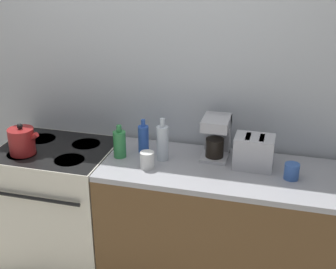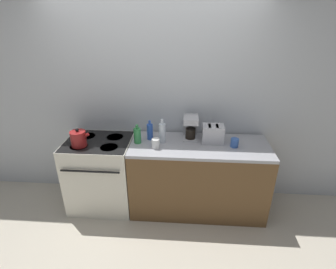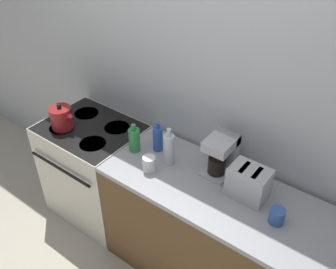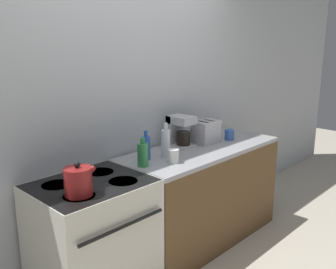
{
  "view_description": "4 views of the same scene",
  "coord_description": "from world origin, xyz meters",
  "px_view_note": "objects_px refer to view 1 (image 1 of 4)",
  "views": [
    {
      "loc": [
        0.9,
        -2.32,
        2.27
      ],
      "look_at": [
        0.17,
        0.36,
        1.09
      ],
      "focal_mm": 50.0,
      "sensor_mm": 36.0,
      "label": 1
    },
    {
      "loc": [
        0.4,
        -2.38,
        2.31
      ],
      "look_at": [
        0.2,
        0.34,
        1.02
      ],
      "focal_mm": 28.0,
      "sensor_mm": 36.0,
      "label": 2
    },
    {
      "loc": [
        1.35,
        -1.27,
        2.62
      ],
      "look_at": [
        0.14,
        0.34,
        1.16
      ],
      "focal_mm": 40.0,
      "sensor_mm": 36.0,
      "label": 3
    },
    {
      "loc": [
        -1.98,
        -1.71,
        1.84
      ],
      "look_at": [
        0.16,
        0.35,
        1.1
      ],
      "focal_mm": 40.0,
      "sensor_mm": 36.0,
      "label": 4
    }
  ],
  "objects_px": {
    "bottle_green": "(120,144)",
    "bottle_clear": "(162,143)",
    "coffee_maker": "(216,135)",
    "kettle": "(22,141)",
    "cup_blue": "(292,171)",
    "cup_white": "(147,160)",
    "stove": "(61,203)",
    "toaster": "(254,152)",
    "bottle_blue": "(143,139)"
  },
  "relations": [
    {
      "from": "bottle_green",
      "to": "bottle_clear",
      "type": "distance_m",
      "value": 0.29
    },
    {
      "from": "coffee_maker",
      "to": "kettle",
      "type": "bearing_deg",
      "value": -166.4
    },
    {
      "from": "cup_blue",
      "to": "cup_white",
      "type": "relative_size",
      "value": 0.92
    },
    {
      "from": "coffee_maker",
      "to": "cup_white",
      "type": "xyz_separation_m",
      "value": [
        -0.39,
        -0.29,
        -0.1
      ]
    },
    {
      "from": "stove",
      "to": "bottle_clear",
      "type": "height_order",
      "value": "bottle_clear"
    },
    {
      "from": "stove",
      "to": "toaster",
      "type": "relative_size",
      "value": 3.69
    },
    {
      "from": "coffee_maker",
      "to": "stove",
      "type": "bearing_deg",
      "value": -170.54
    },
    {
      "from": "bottle_clear",
      "to": "cup_blue",
      "type": "bearing_deg",
      "value": -3.82
    },
    {
      "from": "bottle_blue",
      "to": "cup_blue",
      "type": "relative_size",
      "value": 2.38
    },
    {
      "from": "coffee_maker",
      "to": "cup_white",
      "type": "distance_m",
      "value": 0.5
    },
    {
      "from": "bottle_blue",
      "to": "bottle_clear",
      "type": "bearing_deg",
      "value": -25.05
    },
    {
      "from": "bottle_clear",
      "to": "cup_blue",
      "type": "distance_m",
      "value": 0.83
    },
    {
      "from": "kettle",
      "to": "bottle_green",
      "type": "relative_size",
      "value": 0.97
    },
    {
      "from": "stove",
      "to": "kettle",
      "type": "relative_size",
      "value": 4.15
    },
    {
      "from": "bottle_clear",
      "to": "cup_white",
      "type": "xyz_separation_m",
      "value": [
        -0.06,
        -0.14,
        -0.07
      ]
    },
    {
      "from": "coffee_maker",
      "to": "bottle_clear",
      "type": "distance_m",
      "value": 0.36
    },
    {
      "from": "stove",
      "to": "cup_blue",
      "type": "height_order",
      "value": "cup_blue"
    },
    {
      "from": "coffee_maker",
      "to": "bottle_clear",
      "type": "height_order",
      "value": "bottle_clear"
    },
    {
      "from": "bottle_blue",
      "to": "stove",
      "type": "bearing_deg",
      "value": -170.05
    },
    {
      "from": "bottle_blue",
      "to": "bottle_green",
      "type": "distance_m",
      "value": 0.17
    },
    {
      "from": "kettle",
      "to": "cup_white",
      "type": "relative_size",
      "value": 2.02
    },
    {
      "from": "kettle",
      "to": "cup_blue",
      "type": "bearing_deg",
      "value": 3.38
    },
    {
      "from": "kettle",
      "to": "cup_white",
      "type": "distance_m",
      "value": 0.88
    },
    {
      "from": "kettle",
      "to": "toaster",
      "type": "distance_m",
      "value": 1.54
    },
    {
      "from": "kettle",
      "to": "coffee_maker",
      "type": "relative_size",
      "value": 0.78
    },
    {
      "from": "cup_white",
      "to": "toaster",
      "type": "bearing_deg",
      "value": 16.11
    },
    {
      "from": "cup_blue",
      "to": "kettle",
      "type": "bearing_deg",
      "value": -176.62
    },
    {
      "from": "coffee_maker",
      "to": "bottle_green",
      "type": "distance_m",
      "value": 0.64
    },
    {
      "from": "stove",
      "to": "bottle_blue",
      "type": "height_order",
      "value": "bottle_blue"
    },
    {
      "from": "cup_blue",
      "to": "bottle_blue",
      "type": "bearing_deg",
      "value": 172.62
    },
    {
      "from": "bottle_clear",
      "to": "kettle",
      "type": "bearing_deg",
      "value": -170.35
    },
    {
      "from": "bottle_clear",
      "to": "stove",
      "type": "bearing_deg",
      "value": -177.32
    },
    {
      "from": "coffee_maker",
      "to": "bottle_green",
      "type": "height_order",
      "value": "coffee_maker"
    },
    {
      "from": "toaster",
      "to": "bottle_green",
      "type": "height_order",
      "value": "bottle_green"
    },
    {
      "from": "bottle_clear",
      "to": "cup_white",
      "type": "height_order",
      "value": "bottle_clear"
    },
    {
      "from": "bottle_blue",
      "to": "cup_white",
      "type": "bearing_deg",
      "value": -66.66
    },
    {
      "from": "bottle_clear",
      "to": "bottle_green",
      "type": "bearing_deg",
      "value": -172.98
    },
    {
      "from": "toaster",
      "to": "bottle_green",
      "type": "distance_m",
      "value": 0.88
    },
    {
      "from": "stove",
      "to": "bottle_clear",
      "type": "bearing_deg",
      "value": 2.68
    },
    {
      "from": "bottle_green",
      "to": "toaster",
      "type": "bearing_deg",
      "value": 5.21
    },
    {
      "from": "kettle",
      "to": "stove",
      "type": "bearing_deg",
      "value": 36.15
    },
    {
      "from": "stove",
      "to": "bottle_clear",
      "type": "relative_size",
      "value": 3.15
    },
    {
      "from": "kettle",
      "to": "bottle_clear",
      "type": "height_order",
      "value": "bottle_clear"
    },
    {
      "from": "coffee_maker",
      "to": "cup_blue",
      "type": "relative_size",
      "value": 2.81
    },
    {
      "from": "toaster",
      "to": "bottle_blue",
      "type": "height_order",
      "value": "bottle_blue"
    },
    {
      "from": "coffee_maker",
      "to": "cup_blue",
      "type": "bearing_deg",
      "value": -22.1
    },
    {
      "from": "toaster",
      "to": "cup_white",
      "type": "bearing_deg",
      "value": -163.89
    },
    {
      "from": "stove",
      "to": "cup_white",
      "type": "xyz_separation_m",
      "value": [
        0.71,
        -0.11,
        0.5
      ]
    },
    {
      "from": "cup_white",
      "to": "cup_blue",
      "type": "bearing_deg",
      "value": 5.63
    },
    {
      "from": "bottle_green",
      "to": "bottle_clear",
      "type": "xyz_separation_m",
      "value": [
        0.29,
        0.04,
        0.03
      ]
    }
  ]
}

